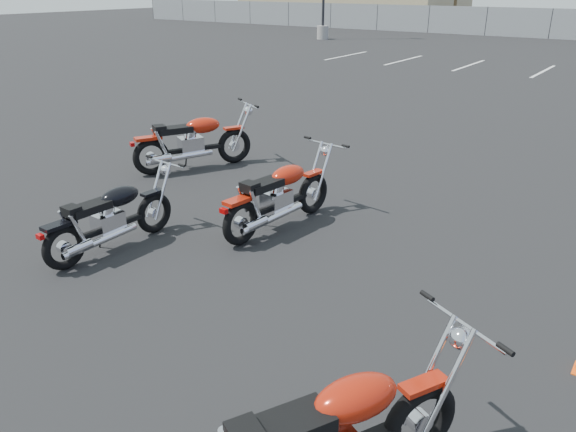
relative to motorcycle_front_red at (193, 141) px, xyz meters
The scene contains 5 objects.
ground 4.49m from the motorcycle_front_red, 38.31° to the right, with size 120.00×120.00×0.00m, color black.
motorcycle_front_red is the anchor object (origin of this frame).
motorcycle_second_black 3.54m from the motorcycle_front_red, 63.49° to the right, with size 0.80×2.06×1.01m.
motorcycle_third_red 3.24m from the motorcycle_front_red, 24.11° to the right, with size 0.86×2.22×1.08m.
parking_line_stripes 17.27m from the motorcycle_front_red, 86.68° to the left, with size 15.12×4.00×0.01m.
Camera 1 is at (3.84, -4.56, 3.29)m, focal length 35.00 mm.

